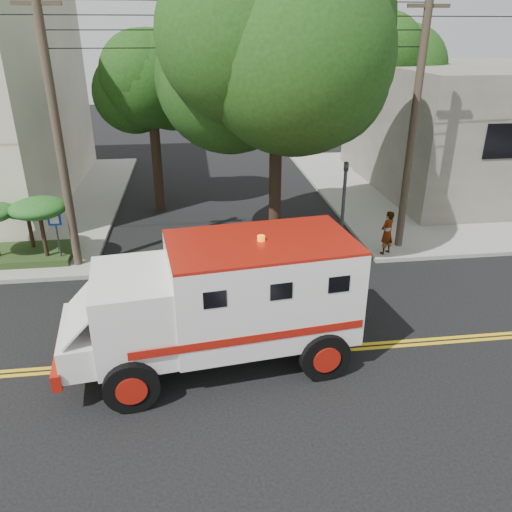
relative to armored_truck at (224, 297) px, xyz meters
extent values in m
plane|color=black|center=(0.81, 0.11, -1.83)|extent=(100.00, 100.00, 0.00)
cube|color=gray|center=(14.31, 13.61, -1.75)|extent=(17.00, 17.00, 0.15)
cube|color=#636155|center=(15.81, 14.11, 1.32)|extent=(14.00, 12.00, 6.00)
cylinder|color=#382D23|center=(-4.79, 6.11, 2.67)|extent=(0.28, 0.28, 9.00)
cylinder|color=#382D23|center=(7.11, 6.31, 2.67)|extent=(0.28, 0.28, 9.00)
cylinder|color=black|center=(2.31, 6.61, 1.67)|extent=(0.44, 0.44, 7.00)
sphere|color=#19370F|center=(2.31, 6.61, 5.17)|extent=(5.32, 5.32, 5.32)
sphere|color=#19370F|center=(3.45, 5.85, 5.74)|extent=(4.56, 4.56, 4.56)
cylinder|color=black|center=(-2.19, 12.11, 0.97)|extent=(0.44, 0.44, 5.60)
sphere|color=#19370F|center=(-2.19, 12.11, 3.77)|extent=(3.92, 3.92, 3.92)
sphere|color=#19370F|center=(-1.35, 11.55, 4.19)|extent=(3.36, 3.36, 3.36)
cylinder|color=black|center=(9.31, 16.11, 1.15)|extent=(0.44, 0.44, 5.95)
sphere|color=#19370F|center=(9.31, 16.11, 4.12)|extent=(4.20, 4.20, 4.20)
sphere|color=#19370F|center=(10.21, 15.51, 4.57)|extent=(3.60, 3.60, 3.60)
cylinder|color=#3F3F42|center=(4.61, 5.71, -0.03)|extent=(0.12, 0.12, 3.60)
imported|color=#3F3F42|center=(4.61, 5.71, 1.32)|extent=(0.15, 0.18, 0.90)
cylinder|color=#3F3F42|center=(-5.39, 6.31, -0.83)|extent=(0.06, 0.06, 2.00)
cube|color=#0C33A5|center=(-5.39, 6.25, -0.03)|extent=(0.45, 0.03, 0.45)
cube|color=#1E3314|center=(-6.69, 6.91, -1.56)|extent=(3.20, 2.00, 0.24)
cylinder|color=black|center=(-6.59, 7.31, -0.76)|extent=(0.14, 0.14, 1.36)
ellipsoid|color=#174D18|center=(-6.59, 7.31, 0.01)|extent=(1.55, 1.55, 0.54)
cylinder|color=black|center=(-5.89, 6.41, -0.60)|extent=(0.14, 0.14, 1.68)
ellipsoid|color=#174D18|center=(-5.89, 6.41, 0.35)|extent=(1.91, 1.91, 0.66)
cube|color=silver|center=(0.91, 0.11, 0.14)|extent=(4.66, 3.10, 2.36)
cube|color=silver|center=(-2.10, -0.26, -0.09)|extent=(2.08, 2.67, 1.91)
cube|color=black|center=(-2.97, -0.37, 0.42)|extent=(0.30, 1.90, 0.79)
cube|color=silver|center=(-3.27, -0.40, -0.65)|extent=(1.28, 2.35, 0.79)
cube|color=#99150B|center=(-3.82, -0.47, -0.93)|extent=(0.50, 2.42, 0.39)
cube|color=#99150B|center=(0.91, 0.11, 1.35)|extent=(4.66, 3.10, 0.07)
cylinder|color=black|center=(-2.17, -1.53, -1.21)|extent=(1.27, 0.51, 1.23)
cylinder|color=black|center=(-2.48, 0.96, -1.21)|extent=(1.27, 0.51, 1.23)
cylinder|color=black|center=(2.29, -0.98, -1.21)|extent=(1.27, 0.51, 1.23)
cylinder|color=black|center=(1.98, 1.51, -1.21)|extent=(1.27, 0.51, 1.23)
imported|color=gray|center=(6.31, 5.61, -0.86)|extent=(0.71, 0.64, 1.64)
imported|color=gray|center=(10.55, 9.44, -0.91)|extent=(0.94, 0.90, 1.52)
camera|label=1|loc=(-0.58, -10.54, 5.86)|focal=35.00mm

